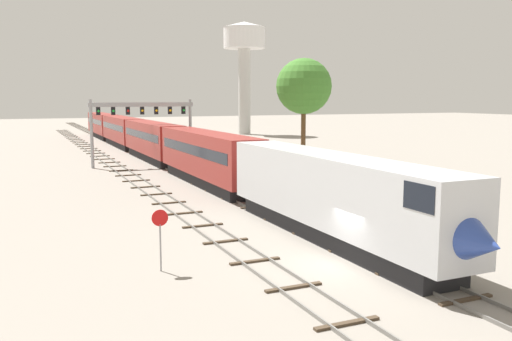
# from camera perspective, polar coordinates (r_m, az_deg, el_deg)

# --- Properties ---
(ground_plane) EXTENTS (400.00, 400.00, 0.00)m
(ground_plane) POSITION_cam_1_polar(r_m,az_deg,el_deg) (26.51, 8.71, -9.75)
(ground_plane) COLOR gray
(track_main) EXTENTS (2.60, 200.00, 0.16)m
(track_main) POSITION_cam_1_polar(r_m,az_deg,el_deg) (83.12, -12.92, 2.07)
(track_main) COLOR slate
(track_main) RESTS_ON ground
(track_near) EXTENTS (2.60, 160.00, 0.16)m
(track_near) POSITION_cam_1_polar(r_m,az_deg,el_deg) (62.58, -14.32, 0.24)
(track_near) COLOR slate
(track_near) RESTS_ON ground
(passenger_train) EXTENTS (3.04, 106.66, 4.80)m
(passenger_train) POSITION_cam_1_polar(r_m,az_deg,el_deg) (70.26, -10.93, 3.21)
(passenger_train) COLOR silver
(passenger_train) RESTS_ON ground
(signal_gantry) EXTENTS (12.10, 0.49, 7.71)m
(signal_gantry) POSITION_cam_1_polar(r_m,az_deg,el_deg) (64.31, -11.86, 5.57)
(signal_gantry) COLOR #999BA0
(signal_gantry) RESTS_ON ground
(water_tower) EXTENTS (9.04, 9.04, 23.91)m
(water_tower) POSITION_cam_1_polar(r_m,az_deg,el_deg) (118.64, -1.24, 12.80)
(water_tower) COLOR beige
(water_tower) RESTS_ON ground
(stop_sign) EXTENTS (0.76, 0.08, 2.88)m
(stop_sign) POSITION_cam_1_polar(r_m,az_deg,el_deg) (25.13, -10.05, -6.32)
(stop_sign) COLOR gray
(stop_sign) RESTS_ON ground
(trackside_tree_left) EXTENTS (6.55, 6.55, 12.50)m
(trackside_tree_left) POSITION_cam_1_polar(r_m,az_deg,el_deg) (64.61, 5.05, 8.78)
(trackside_tree_left) COLOR brown
(trackside_tree_left) RESTS_ON ground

